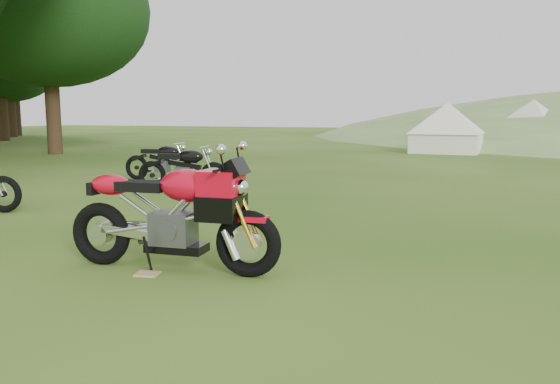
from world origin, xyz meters
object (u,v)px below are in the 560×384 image
at_px(vintage_moto_b, 183,167).
at_px(tent_left, 447,125).
at_px(plywood_board, 147,274).
at_px(vintage_moto_c, 162,161).
at_px(sport_motorcycle, 171,207).
at_px(tent_mid, 533,122).

bearing_deg(vintage_moto_b, tent_left, 63.17).
distance_m(plywood_board, vintage_moto_c, 7.74).
bearing_deg(vintage_moto_c, tent_left, 61.36).
distance_m(vintage_moto_b, tent_left, 14.48).
relative_size(plywood_board, vintage_moto_c, 0.12).
bearing_deg(plywood_board, tent_left, 87.69).
relative_size(plywood_board, vintage_moto_b, 0.12).
distance_m(sport_motorcycle, vintage_moto_b, 5.85).
distance_m(sport_motorcycle, vintage_moto_c, 7.62).
relative_size(vintage_moto_b, vintage_moto_c, 1.01).
xyz_separation_m(sport_motorcycle, tent_left, (0.64, 18.94, 0.48)).
bearing_deg(sport_motorcycle, tent_mid, 73.78).
bearing_deg(vintage_moto_c, sport_motorcycle, -61.25).
height_order(vintage_moto_c, tent_mid, tent_mid).
bearing_deg(vintage_moto_b, tent_mid, 57.59).
height_order(vintage_moto_b, vintage_moto_c, vintage_moto_b).
bearing_deg(tent_left, sport_motorcycle, -89.21).
xyz_separation_m(vintage_moto_b, tent_mid, (7.06, 18.91, 0.71)).
bearing_deg(vintage_moto_c, tent_mid, 57.62).
distance_m(plywood_board, tent_left, 19.23).
height_order(plywood_board, tent_left, tent_left).
bearing_deg(tent_mid, plywood_board, -74.80).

